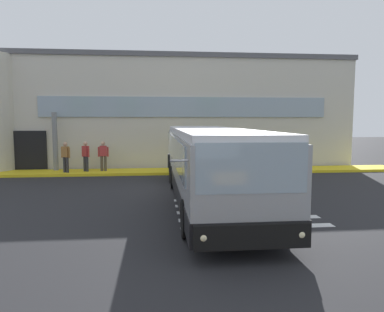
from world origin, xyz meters
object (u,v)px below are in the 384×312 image
Objects in this scene: passenger_near_column at (66,156)px; passenger_at_curb_edge at (103,154)px; bus_main_foreground at (209,166)px; passenger_by_doorway at (86,155)px; entry_support_column at (55,141)px.

passenger_near_column is 2.01m from passenger_at_curb_edge.
passenger_near_column and passenger_at_curb_edge have the same top height.
bus_main_foreground is at bearing -45.80° from passenger_near_column.
passenger_by_doorway is at bearing -173.76° from passenger_at_curb_edge.
bus_main_foreground reaches higher than passenger_by_doorway.
entry_support_column is at bearing 168.46° from passenger_at_curb_edge.
passenger_near_column is 1.00× the size of passenger_at_curb_edge.
entry_support_column is 0.28× the size of bus_main_foreground.
entry_support_column is at bearing 133.58° from bus_main_foreground.
bus_main_foreground is 8.98m from passenger_at_curb_edge.
entry_support_column is at bearing 128.75° from passenger_near_column.
entry_support_column is 1.98× the size of passenger_near_column.
passenger_at_curb_edge is (-4.92, 7.51, -0.22)m from bus_main_foreground.
passenger_by_doorway is 1.00× the size of passenger_at_curb_edge.
entry_support_column is 1.98× the size of passenger_at_curb_edge.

